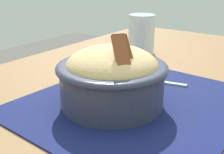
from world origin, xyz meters
The scene contains 5 objects.
table centered at (0.00, 0.00, 0.67)m, with size 1.28×0.80×0.73m.
placemat centered at (-0.01, 0.01, 0.74)m, with size 0.39×0.34×0.00m, color #11194C.
bowl centered at (-0.04, 0.04, 0.79)m, with size 0.18×0.18×0.13m.
fork centered at (0.09, 0.04, 0.74)m, with size 0.04×0.13×0.00m.
drinking_glass centered at (0.28, 0.17, 0.78)m, with size 0.07×0.07×0.11m.
Camera 1 is at (-0.41, -0.23, 0.96)m, focal length 47.30 mm.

